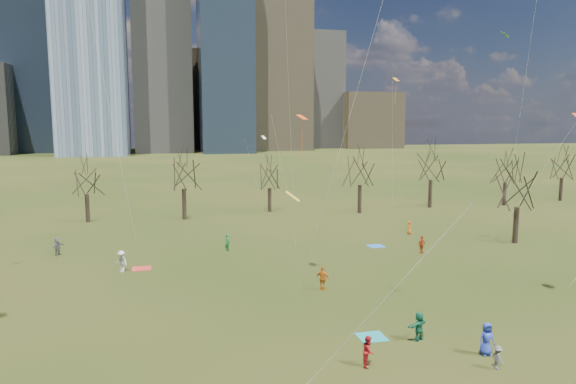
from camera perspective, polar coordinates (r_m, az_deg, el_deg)
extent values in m
plane|color=black|center=(31.50, 5.46, -15.61)|extent=(500.00, 500.00, 0.00)
cube|color=slate|center=(223.65, -21.31, 19.13)|extent=(26.00, 26.00, 118.00)
cube|color=slate|center=(234.92, -13.88, 15.98)|extent=(24.00, 24.00, 95.00)
cube|color=#384C66|center=(227.56, -7.03, 17.69)|extent=(22.00, 22.00, 105.00)
cube|color=#726347|center=(249.50, -1.21, 13.03)|extent=(28.00, 28.00, 72.00)
cube|color=#384C66|center=(253.14, -25.87, 11.41)|extent=(25.00, 25.00, 65.00)
cube|color=slate|center=(269.86, 3.36, 11.11)|extent=(22.00, 22.00, 58.00)
cube|color=#726347|center=(267.93, -10.92, 9.95)|extent=(30.00, 30.00, 48.00)
cube|color=#726347|center=(273.16, 8.71, 7.85)|extent=(30.00, 28.00, 28.00)
cylinder|color=black|center=(69.71, -21.39, -1.67)|extent=(0.52, 0.52, 3.60)
cylinder|color=black|center=(68.13, -11.46, -1.31)|extent=(0.54, 0.54, 4.05)
cylinder|color=black|center=(72.60, -2.05, -0.89)|extent=(0.51, 0.51, 3.38)
cylinder|color=black|center=(72.22, 7.97, -0.77)|extent=(0.54, 0.54, 3.96)
cylinder|color=black|center=(79.17, 15.51, -0.18)|extent=(0.54, 0.54, 4.14)
cylinder|color=black|center=(84.93, 22.91, -0.20)|extent=(0.52, 0.52, 3.51)
cylinder|color=black|center=(94.05, 28.05, 0.27)|extent=(0.53, 0.53, 3.74)
cylinder|color=black|center=(58.62, 23.99, -3.37)|extent=(0.53, 0.53, 3.83)
cube|color=teal|center=(31.56, 9.28, -15.61)|extent=(1.60, 1.50, 0.03)
cube|color=#2566B0|center=(53.31, 9.72, -5.94)|extent=(1.60, 1.50, 0.03)
cube|color=red|center=(46.42, -15.95, -8.17)|extent=(1.60, 1.50, 0.03)
imported|color=#293EB2|center=(30.63, 21.20, -14.98)|extent=(0.90, 0.60, 1.81)
imported|color=red|center=(27.88, 8.94, -17.06)|extent=(0.94, 0.99, 1.62)
imported|color=#5E5F62|center=(29.36, 22.28, -16.66)|extent=(0.48, 0.81, 1.23)
imported|color=orange|center=(38.97, 3.91, -9.55)|extent=(1.07, 1.09, 1.84)
imported|color=#176B4B|center=(31.41, 14.34, -14.23)|extent=(1.63, 1.13, 1.69)
imported|color=silver|center=(45.71, -18.02, -7.34)|extent=(1.32, 1.31, 1.82)
imported|color=#C2481B|center=(51.22, 14.62, -5.68)|extent=(1.09, 0.76, 1.71)
imported|color=slate|center=(53.58, -24.22, -5.53)|extent=(1.29, 1.60, 1.70)
imported|color=orange|center=(59.64, 13.32, -3.87)|extent=(0.50, 0.75, 1.50)
imported|color=#1B7D37|center=(50.89, -6.77, -5.59)|extent=(0.66, 0.73, 1.67)
plane|color=#E34B13|center=(39.55, 1.57, 8.33)|extent=(1.19, 1.16, 0.39)
cylinder|color=silver|center=(34.89, 0.10, -1.05)|extent=(4.40, 9.31, 11.51)
cylinder|color=#E34B13|center=(39.57, 1.56, 5.98)|extent=(0.04, 0.04, 2.70)
cylinder|color=silver|center=(29.90, 6.46, 6.96)|extent=(3.66, 6.93, 21.38)
cylinder|color=silver|center=(40.84, -0.01, 13.53)|extent=(3.69, 9.31, 30.44)
plane|color=green|center=(53.07, 22.99, 15.81)|extent=(1.24, 1.29, 0.56)
cylinder|color=silver|center=(50.41, 28.28, 5.06)|extent=(5.51, 9.81, 19.12)
cylinder|color=silver|center=(48.31, -19.35, 9.37)|extent=(3.53, 4.00, 25.69)
plane|color=orange|center=(69.87, 11.90, 12.15)|extent=(1.13, 1.04, 0.50)
cylinder|color=silver|center=(67.15, 11.53, 5.20)|extent=(2.59, 4.42, 16.75)
cylinder|color=orange|center=(69.75, 11.86, 10.70)|extent=(0.04, 0.04, 3.00)
plane|color=yellow|center=(19.48, 0.53, -0.47)|extent=(0.73, 0.79, 0.37)
cylinder|color=silver|center=(19.92, 9.73, -12.68)|extent=(5.62, 3.23, 8.28)
cylinder|color=silver|center=(60.70, 24.73, 10.40)|extent=(1.92, 6.17, 29.39)
plane|color=silver|center=(63.16, -2.71, 6.09)|extent=(0.85, 0.80, 0.41)
cylinder|color=silver|center=(59.99, -3.68, 1.53)|extent=(3.42, 6.46, 9.35)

